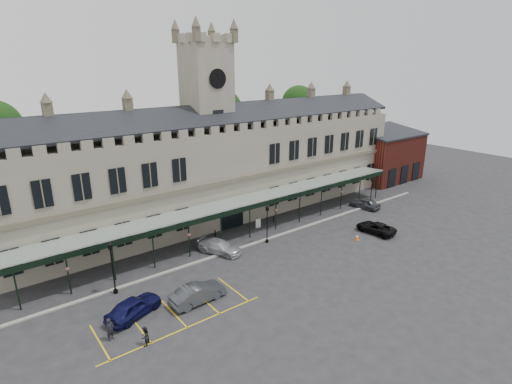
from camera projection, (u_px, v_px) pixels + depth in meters
ground at (291, 260)px, 41.97m from camera, size 140.00×140.00×0.00m
station_building at (210, 170)px, 51.99m from camera, size 60.00×10.36×17.30m
clock_tower at (208, 118)px, 49.99m from camera, size 5.60×5.60×24.80m
canopy at (248, 218)px, 46.86m from camera, size 50.00×4.10×4.30m
brick_annex at (386, 156)px, 70.09m from camera, size 12.40×8.36×9.23m
kerb at (259, 242)px, 46.11m from camera, size 60.00×0.40×0.12m
parking_markings at (176, 316)px, 32.77m from camera, size 16.00×6.00×0.01m
tree_behind_mid at (223, 110)px, 61.50m from camera, size 6.00×6.00×16.00m
tree_behind_right at (299, 104)px, 70.72m from camera, size 6.00×6.00×16.00m
lamp_post_left at (112, 263)px, 35.08m from camera, size 0.49×0.49×5.13m
lamp_post_mid at (267, 220)px, 45.30m from camera, size 0.44×0.44×4.63m
lamp_post_right at (371, 189)px, 56.74m from camera, size 0.42×0.42×4.45m
traffic_cone at (357, 237)px, 46.65m from camera, size 0.42×0.42×0.66m
sign_board at (258, 223)px, 50.08m from camera, size 0.65×0.20×1.13m
bollard_left at (215, 233)px, 47.56m from camera, size 0.15×0.15×0.82m
bollard_right at (274, 219)px, 51.78m from camera, size 0.15×0.15×0.82m
car_left_a at (134, 307)px, 32.55m from camera, size 5.26×3.54×1.66m
car_left_b at (198, 293)px, 34.49m from camera, size 5.08×1.98×1.65m
car_taxi at (220, 247)px, 43.38m from camera, size 4.03×5.35×1.44m
car_van at (376, 228)px, 48.50m from camera, size 2.76×5.03×1.34m
car_right_a at (365, 203)px, 56.75m from camera, size 2.32×4.54×1.48m
person_a at (110, 329)px, 29.68m from camera, size 0.78×0.65×1.82m
person_b at (145, 336)px, 29.16m from camera, size 0.95×0.90×1.54m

